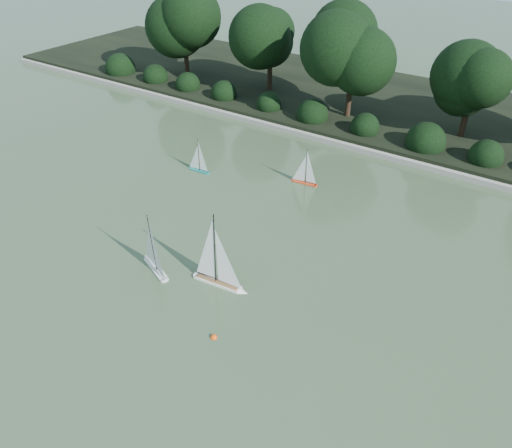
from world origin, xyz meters
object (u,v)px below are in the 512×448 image
object	(u,v)px
sailboat_white_a	(153,259)
race_buoy	(214,338)
sailboat_white_b	(221,275)
sailboat_orange	(303,177)
sailboat_teal	(197,165)

from	to	relation	value
sailboat_white_a	race_buoy	world-z (taller)	sailboat_white_a
sailboat_white_a	sailboat_white_b	distance (m)	1.72
sailboat_white_a	race_buoy	bearing A→B (deg)	-20.76
race_buoy	sailboat_white_b	bearing A→B (deg)	121.54
sailboat_white_a	sailboat_orange	bearing A→B (deg)	81.04
sailboat_white_a	sailboat_orange	world-z (taller)	sailboat_white_a
sailboat_white_b	sailboat_orange	xyz separation A→B (m)	(-0.82, 5.02, -0.10)
sailboat_white_a	sailboat_white_b	size ratio (longest dim) A/B	0.86
sailboat_white_b	race_buoy	world-z (taller)	sailboat_white_b
sailboat_teal	race_buoy	world-z (taller)	sailboat_teal
sailboat_white_a	sailboat_white_b	world-z (taller)	sailboat_white_b
sailboat_orange	race_buoy	size ratio (longest dim) A/B	8.98
sailboat_white_a	race_buoy	distance (m)	2.67
sailboat_white_a	race_buoy	xyz separation A→B (m)	(2.49, -0.94, -0.26)
sailboat_orange	sailboat_teal	xyz separation A→B (m)	(-3.09, -1.15, -0.01)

